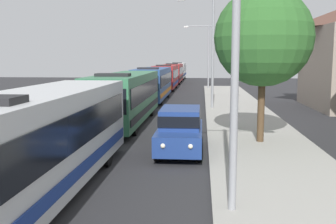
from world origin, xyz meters
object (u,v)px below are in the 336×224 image
Objects in this scene: bus_second_in_line at (127,96)px; bus_rear at (173,73)px; bus_lead at (44,137)px; roadside_tree at (263,38)px; streetlamp_far at (209,49)px; white_suv at (180,128)px; streetlamp_mid at (213,41)px; bus_fourth_in_line at (166,76)px; streetlamp_near at (237,0)px; bus_tail_end at (178,70)px; bus_middle at (153,83)px.

bus_second_in_line is 39.63m from bus_rear.
bus_lead is 1.57× the size of roadside_tree.
bus_second_in_line is at bearing -100.88° from streetlamp_far.
streetlamp_mid reaches higher than white_suv.
bus_lead is 20.83m from streetlamp_mid.
streetlamp_mid is at bearing -74.52° from bus_fourth_in_line.
bus_fourth_in_line is 1.24× the size of streetlamp_near.
bus_lead is 1.28× the size of streetlamp_mid.
bus_lead is 1.35× the size of streetlamp_far.
bus_lead is at bearing -90.00° from bus_tail_end.
streetlamp_mid is at bearing -80.59° from bus_rear.
white_suv is (3.70, -60.05, -0.66)m from bus_tail_end.
white_suv is at bearing 55.71° from bus_lead.
white_suv is at bearing -92.75° from streetlamp_far.
streetlamp_far is (1.70, 35.36, 4.14)m from white_suv.
streetlamp_far is (5.40, 40.78, 3.48)m from bus_lead.
white_suv is at bearing -152.65° from roadside_tree.
streetlamp_near reaches higher than bus_middle.
streetlamp_mid is at bearing -90.00° from streetlamp_far.
bus_tail_end is (0.00, 65.48, 0.00)m from bus_lead.
bus_lead and bus_fourth_in_line have the same top height.
bus_fourth_in_line is 34.06m from white_suv.
bus_fourth_in_line is (-0.00, 13.39, -0.00)m from bus_middle.
bus_lead and bus_tail_end have the same top height.
bus_fourth_in_line is at bearing -90.00° from bus_tail_end.
roadside_tree is (7.32, -5.41, 3.21)m from bus_second_in_line.
streetlamp_near is at bearing -102.72° from roadside_tree.
bus_second_in_line and bus_fourth_in_line have the same top height.
white_suv is (3.70, -46.92, -0.66)m from bus_rear.
bus_middle is at bearing -90.00° from bus_rear.
white_suv is 0.67× the size of roadside_tree.
bus_tail_end is 1.34× the size of streetlamp_near.
streetlamp_far reaches higher than bus_rear.
bus_lead is at bearing -90.00° from bus_second_in_line.
bus_middle is 39.59m from bus_tail_end.
bus_lead is 0.95× the size of bus_tail_end.
bus_middle and bus_tail_end have the same top height.
streetlamp_near is 1.06× the size of streetlamp_far.
streetlamp_far is at bearing 93.28° from roadside_tree.
bus_rear is 2.48× the size of white_suv.
bus_middle is at bearing 90.00° from bus_lead.
streetlamp_mid is at bearing -48.50° from bus_middle.
bus_second_in_line is 8.19m from white_suv.
bus_tail_end is 1.42× the size of streetlamp_far.
streetlamp_near is at bearing -75.62° from white_suv.
bus_middle and bus_fourth_in_line have the same top height.
bus_lead is at bearing -105.26° from streetlamp_mid.
bus_middle is 1.36× the size of streetlamp_mid.
bus_rear is 53.95m from streetlamp_near.
bus_second_in_line is at bearing 111.20° from streetlamp_near.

